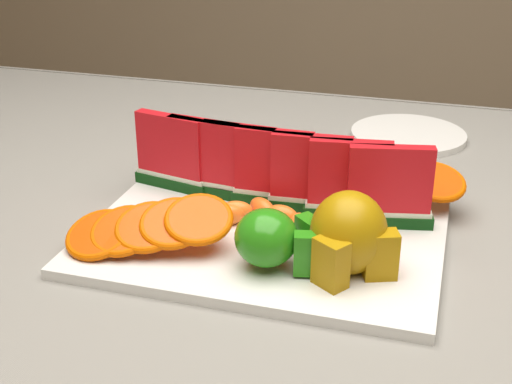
% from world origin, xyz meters
% --- Properties ---
extents(table, '(1.40, 0.90, 0.75)m').
position_xyz_m(table, '(0.00, 0.00, 0.65)').
color(table, '#47311B').
rests_on(table, ground).
extents(tablecloth, '(1.53, 1.03, 0.20)m').
position_xyz_m(tablecloth, '(0.00, 0.00, 0.72)').
color(tablecloth, slate).
rests_on(tablecloth, table).
extents(platter, '(0.40, 0.30, 0.01)m').
position_xyz_m(platter, '(0.01, -0.07, 0.76)').
color(platter, silver).
rests_on(platter, tablecloth).
extents(apple_cluster, '(0.10, 0.09, 0.06)m').
position_xyz_m(apple_cluster, '(0.04, -0.14, 0.80)').
color(apple_cluster, '#3A8717').
rests_on(apple_cluster, platter).
extents(pear_cluster, '(0.10, 0.11, 0.09)m').
position_xyz_m(pear_cluster, '(0.12, -0.12, 0.81)').
color(pear_cluster, '#9D740D').
rests_on(pear_cluster, platter).
extents(side_plate, '(0.23, 0.23, 0.01)m').
position_xyz_m(side_plate, '(0.14, 0.32, 0.76)').
color(side_plate, silver).
rests_on(side_plate, tablecloth).
extents(fork, '(0.10, 0.19, 0.00)m').
position_xyz_m(fork, '(-0.18, 0.21, 0.76)').
color(fork, silver).
rests_on(fork, tablecloth).
extents(watermelon_row, '(0.39, 0.07, 0.10)m').
position_xyz_m(watermelon_row, '(0.01, -0.00, 0.82)').
color(watermelon_row, '#0A370A').
rests_on(watermelon_row, platter).
extents(orange_fan_front, '(0.20, 0.12, 0.05)m').
position_xyz_m(orange_fan_front, '(-0.10, -0.14, 0.80)').
color(orange_fan_front, orange).
rests_on(orange_fan_front, platter).
extents(orange_fan_back, '(0.38, 0.10, 0.05)m').
position_xyz_m(orange_fan_back, '(0.05, 0.06, 0.79)').
color(orange_fan_back, orange).
rests_on(orange_fan_back, platter).
extents(tangerine_segments, '(0.15, 0.07, 0.03)m').
position_xyz_m(tangerine_segments, '(-0.01, -0.06, 0.78)').
color(tangerine_segments, orange).
rests_on(tangerine_segments, platter).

